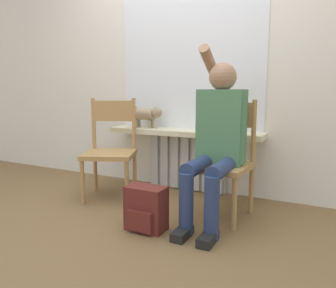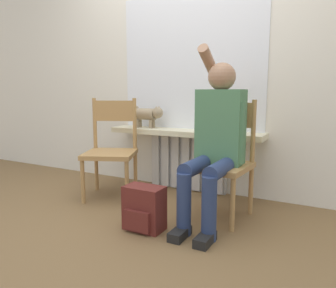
{
  "view_description": "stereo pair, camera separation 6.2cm",
  "coord_description": "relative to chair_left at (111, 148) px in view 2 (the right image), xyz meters",
  "views": [
    {
      "loc": [
        1.28,
        -1.74,
        0.96
      ],
      "look_at": [
        0.0,
        0.75,
        0.51
      ],
      "focal_mm": 35.0,
      "sensor_mm": 36.0,
      "label": 1
    },
    {
      "loc": [
        1.34,
        -1.71,
        0.96
      ],
      "look_at": [
        0.0,
        0.75,
        0.51
      ],
      "focal_mm": 35.0,
      "sensor_mm": 36.0,
      "label": 2
    }
  ],
  "objects": [
    {
      "name": "ground_plane",
      "position": [
        0.54,
        -0.65,
        -0.45
      ],
      "size": [
        12.0,
        12.0,
        0.0
      ],
      "primitive_type": "plane",
      "color": "brown"
    },
    {
      "name": "wall_with_window",
      "position": [
        0.54,
        0.58,
        0.9
      ],
      "size": [
        7.0,
        0.06,
        2.7
      ],
      "color": "white",
      "rests_on": "ground_plane"
    },
    {
      "name": "radiator",
      "position": [
        0.54,
        0.51,
        -0.17
      ],
      "size": [
        0.79,
        0.08,
        0.55
      ],
      "color": "silver",
      "rests_on": "ground_plane"
    },
    {
      "name": "windowsill",
      "position": [
        0.54,
        0.42,
        0.13
      ],
      "size": [
        1.52,
        0.27,
        0.05
      ],
      "color": "beige",
      "rests_on": "radiator"
    },
    {
      "name": "window_glass",
      "position": [
        0.54,
        0.55,
        0.79
      ],
      "size": [
        1.46,
        0.01,
        1.27
      ],
      "color": "white",
      "rests_on": "windowsill"
    },
    {
      "name": "chair_left",
      "position": [
        0.0,
        0.0,
        0.0
      ],
      "size": [
        0.58,
        0.58,
        0.9
      ],
      "rotation": [
        0.0,
        0.0,
        0.41
      ],
      "color": "#B2844C",
      "rests_on": "ground_plane"
    },
    {
      "name": "chair_right",
      "position": [
        1.06,
        0.0,
        0.0
      ],
      "size": [
        0.47,
        0.47,
        0.9
      ],
      "rotation": [
        0.0,
        0.0,
        -0.07
      ],
      "color": "#B2844C",
      "rests_on": "ground_plane"
    },
    {
      "name": "person",
      "position": [
        1.06,
        -0.11,
        0.2
      ],
      "size": [
        0.36,
        0.98,
        1.31
      ],
      "color": "navy",
      "rests_on": "ground_plane"
    },
    {
      "name": "cat",
      "position": [
        0.14,
        0.42,
        0.29
      ],
      "size": [
        0.43,
        0.11,
        0.22
      ],
      "color": "#9E896B",
      "rests_on": "windowsill"
    },
    {
      "name": "backpack",
      "position": [
        0.68,
        -0.52,
        -0.3
      ],
      "size": [
        0.28,
        0.19,
        0.31
      ],
      "color": "maroon",
      "rests_on": "ground_plane"
    }
  ]
}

